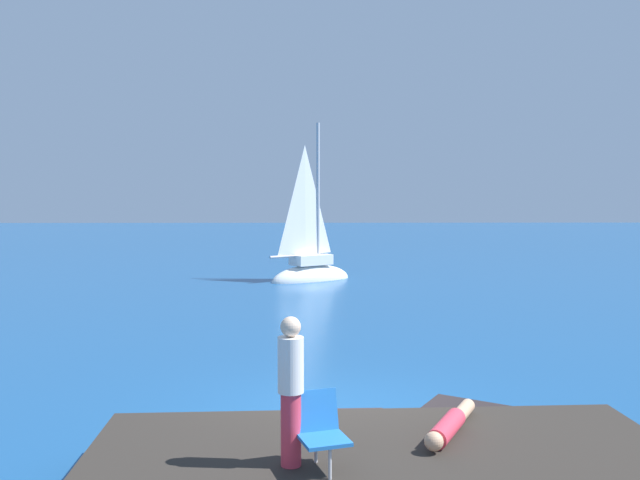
# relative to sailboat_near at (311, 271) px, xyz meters

# --- Properties ---
(ground_plane) EXTENTS (160.00, 160.00, 0.00)m
(ground_plane) POSITION_rel_sailboat_near_xyz_m (0.34, -17.35, -0.39)
(ground_plane) COLOR navy
(boulder_seaward) EXTENTS (1.19, 1.37, 0.77)m
(boulder_seaward) POSITION_rel_sailboat_near_xyz_m (0.72, -18.49, -0.39)
(boulder_seaward) COLOR #312525
(boulder_seaward) RESTS_ON ground
(boulder_inland) EXTENTS (1.84, 1.79, 1.01)m
(boulder_inland) POSITION_rel_sailboat_near_xyz_m (2.11, -18.56, -0.39)
(boulder_inland) COLOR #2C2627
(boulder_inland) RESTS_ON ground
(sailboat_near) EXTENTS (3.81, 3.19, 7.14)m
(sailboat_near) POSITION_rel_sailboat_near_xyz_m (0.00, 0.00, 0.00)
(sailboat_near) COLOR white
(sailboat_near) RESTS_ON ground
(person_sunbather) EXTENTS (0.93, 1.63, 0.25)m
(person_sunbather) POSITION_rel_sailboat_near_xyz_m (1.64, -19.87, 0.28)
(person_sunbather) COLOR #DB384C
(person_sunbather) RESTS_ON shore_ledge
(person_standing) EXTENTS (0.28, 0.28, 1.62)m
(person_standing) POSITION_rel_sailboat_near_xyz_m (-0.27, -20.78, 1.03)
(person_standing) COLOR #DB384C
(person_standing) RESTS_ON shore_ledge
(beach_chair) EXTENTS (0.64, 0.71, 0.80)m
(beach_chair) POSITION_rel_sailboat_near_xyz_m (0.04, -20.84, 0.61)
(beach_chair) COLOR blue
(beach_chair) RESTS_ON shore_ledge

